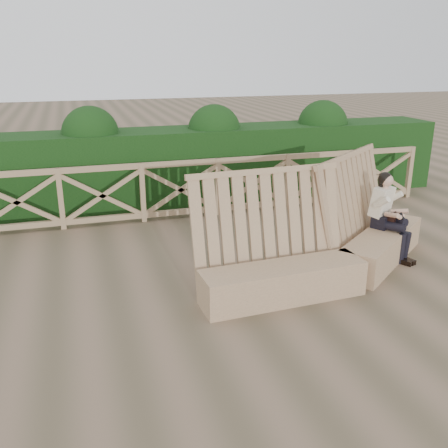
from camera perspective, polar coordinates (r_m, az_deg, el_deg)
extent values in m
plane|color=brown|center=(6.39, 1.95, -8.69)|extent=(60.00, 60.00, 0.00)
cube|color=#947455|center=(6.37, 6.71, -6.62)|extent=(2.14, 0.61, 0.45)
cube|color=#947455|center=(6.38, 5.83, -0.97)|extent=(2.14, 0.55, 1.57)
cube|color=#947455|center=(7.82, 17.50, -2.47)|extent=(1.98, 1.69, 0.45)
cube|color=#947455|center=(7.71, 16.02, 1.91)|extent=(1.95, 1.65, 1.57)
cube|color=black|center=(7.94, 17.65, 0.33)|extent=(0.39, 0.35, 0.19)
cube|color=beige|center=(7.87, 17.59, 2.47)|extent=(0.43, 0.39, 0.46)
sphere|color=tan|center=(7.77, 18.12, 4.78)|extent=(0.25, 0.25, 0.19)
sphere|color=black|center=(7.78, 17.93, 4.94)|extent=(0.28, 0.28, 0.20)
cylinder|color=black|center=(7.80, 18.58, -0.23)|extent=(0.31, 0.42, 0.13)
cylinder|color=black|center=(7.91, 18.96, 0.47)|extent=(0.31, 0.42, 0.15)
cylinder|color=black|center=(7.82, 19.59, -2.69)|extent=(0.14, 0.14, 0.45)
cylinder|color=black|center=(7.91, 20.03, -2.51)|extent=(0.14, 0.14, 0.45)
cube|color=black|center=(7.86, 19.96, -4.09)|extent=(0.17, 0.22, 0.07)
cube|color=black|center=(7.93, 20.34, -3.94)|extent=(0.17, 0.22, 0.07)
cube|color=black|center=(7.86, 18.80, 0.71)|extent=(0.24, 0.20, 0.14)
cube|color=black|center=(7.78, 19.71, 0.83)|extent=(0.09, 0.10, 0.11)
cube|color=#957956|center=(9.24, -5.06, 6.91)|extent=(10.10, 0.07, 0.10)
cube|color=#957956|center=(9.48, -4.90, 1.41)|extent=(10.10, 0.07, 0.10)
cube|color=black|center=(10.46, -6.41, 6.59)|extent=(12.00, 1.20, 1.50)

